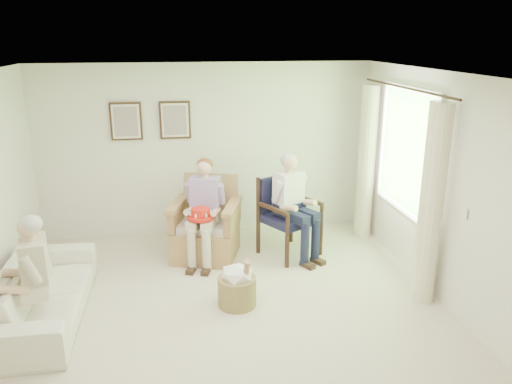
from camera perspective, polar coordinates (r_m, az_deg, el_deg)
floor at (r=5.55m, az=-3.27°, el=-14.90°), size 5.50×5.50×0.00m
back_wall at (r=7.61m, az=-5.67°, el=4.74°), size 5.00×0.04×2.60m
right_wall at (r=5.77m, az=22.02°, el=-0.65°), size 0.04×5.50×2.60m
ceiling at (r=4.70m, az=-3.82°, el=12.96°), size 5.00×5.50×0.02m
window at (r=6.69m, az=16.85°, el=4.81°), size 0.13×2.50×1.63m
curtain_left at (r=5.91m, az=19.37°, el=-1.47°), size 0.34×0.34×2.30m
curtain_right at (r=7.61m, az=12.49°, el=3.24°), size 0.34×0.34×2.30m
framed_print_left at (r=7.50m, az=-14.64°, el=7.82°), size 0.45×0.05×0.55m
framed_print_right at (r=7.47m, az=-9.24°, el=8.11°), size 0.45×0.05×0.55m
wicker_armchair at (r=7.00m, az=-5.78°, el=-4.55°), size 0.87×0.86×1.11m
wood_armchair at (r=7.03m, az=3.71°, el=-2.30°), size 0.70×0.66×1.08m
sofa at (r=5.99m, az=-23.07°, el=-10.43°), size 2.08×0.81×0.61m
person_wicker at (r=6.70m, az=-5.82°, el=-1.33°), size 0.40×0.62×1.38m
person_dark at (r=6.78m, az=4.08°, el=-0.76°), size 0.40×0.62×1.43m
person_sofa at (r=5.51m, az=-24.41°, el=-8.27°), size 0.42×0.62×1.27m
red_hat at (r=6.55m, az=-6.36°, el=-2.59°), size 0.34×0.34×0.14m
hatbox at (r=5.78m, az=-2.17°, el=-10.57°), size 0.57×0.57×0.65m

